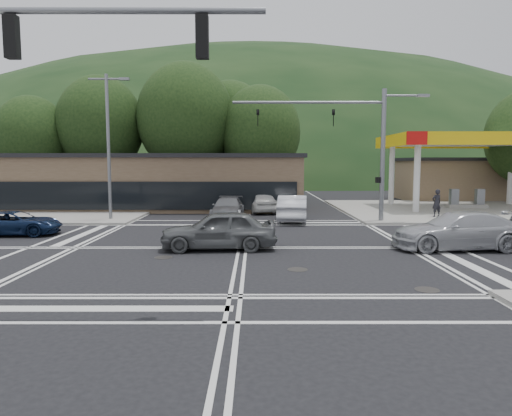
{
  "coord_description": "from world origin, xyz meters",
  "views": [
    {
      "loc": [
        0.56,
        -19.3,
        3.65
      ],
      "look_at": [
        0.58,
        3.2,
        1.4
      ],
      "focal_mm": 32.0,
      "sensor_mm": 36.0,
      "label": 1
    }
  ],
  "objects_px": {
    "car_blue_west": "(16,223)",
    "car_grey_center": "(219,230)",
    "car_silver_east": "(458,231)",
    "car_northbound": "(228,208)",
    "pedestrian": "(437,203)",
    "car_queue_b": "(261,202)",
    "car_queue_a": "(293,208)"
  },
  "relations": [
    {
      "from": "car_queue_b",
      "to": "car_northbound",
      "type": "relative_size",
      "value": 0.94
    },
    {
      "from": "car_blue_west",
      "to": "car_grey_center",
      "type": "height_order",
      "value": "car_grey_center"
    },
    {
      "from": "car_silver_east",
      "to": "car_queue_a",
      "type": "bearing_deg",
      "value": -148.23
    },
    {
      "from": "car_blue_west",
      "to": "pedestrian",
      "type": "bearing_deg",
      "value": -78.05
    },
    {
      "from": "car_grey_center",
      "to": "car_northbound",
      "type": "bearing_deg",
      "value": 177.66
    },
    {
      "from": "car_queue_a",
      "to": "car_queue_b",
      "type": "height_order",
      "value": "car_queue_a"
    },
    {
      "from": "car_silver_east",
      "to": "car_queue_b",
      "type": "distance_m",
      "value": 16.44
    },
    {
      "from": "car_grey_center",
      "to": "car_queue_a",
      "type": "distance_m",
      "value": 10.07
    },
    {
      "from": "car_northbound",
      "to": "car_grey_center",
      "type": "bearing_deg",
      "value": -86.46
    },
    {
      "from": "car_silver_east",
      "to": "car_queue_b",
      "type": "bearing_deg",
      "value": -152.51
    },
    {
      "from": "car_grey_center",
      "to": "car_northbound",
      "type": "relative_size",
      "value": 1.01
    },
    {
      "from": "car_blue_west",
      "to": "car_queue_a",
      "type": "bearing_deg",
      "value": -72.57
    },
    {
      "from": "car_blue_west",
      "to": "pedestrian",
      "type": "xyz_separation_m",
      "value": [
        23.83,
        6.65,
        0.43
      ]
    },
    {
      "from": "car_grey_center",
      "to": "pedestrian",
      "type": "distance_m",
      "value": 16.89
    },
    {
      "from": "car_silver_east",
      "to": "car_queue_b",
      "type": "xyz_separation_m",
      "value": [
        -8.11,
        14.3,
        -0.03
      ]
    },
    {
      "from": "car_northbound",
      "to": "pedestrian",
      "type": "distance_m",
      "value": 13.56
    },
    {
      "from": "car_blue_west",
      "to": "car_silver_east",
      "type": "xyz_separation_m",
      "value": [
        20.63,
        -3.76,
        0.19
      ]
    },
    {
      "from": "car_blue_west",
      "to": "car_silver_east",
      "type": "bearing_deg",
      "value": -103.95
    },
    {
      "from": "car_blue_west",
      "to": "car_queue_b",
      "type": "xyz_separation_m",
      "value": [
        12.52,
        10.54,
        0.16
      ]
    },
    {
      "from": "car_northbound",
      "to": "pedestrian",
      "type": "height_order",
      "value": "pedestrian"
    },
    {
      "from": "car_silver_east",
      "to": "car_northbound",
      "type": "xyz_separation_m",
      "value": [
        -10.35,
        10.53,
        -0.1
      ]
    },
    {
      "from": "car_grey_center",
      "to": "car_queue_a",
      "type": "xyz_separation_m",
      "value": [
        3.86,
        9.3,
        -0.01
      ]
    },
    {
      "from": "car_northbound",
      "to": "pedestrian",
      "type": "xyz_separation_m",
      "value": [
        13.55,
        -0.12,
        0.34
      ]
    },
    {
      "from": "car_blue_west",
      "to": "car_northbound",
      "type": "distance_m",
      "value": 12.31
    },
    {
      "from": "car_silver_east",
      "to": "car_queue_b",
      "type": "height_order",
      "value": "car_silver_east"
    },
    {
      "from": "car_queue_a",
      "to": "pedestrian",
      "type": "height_order",
      "value": "pedestrian"
    },
    {
      "from": "car_northbound",
      "to": "pedestrian",
      "type": "relative_size",
      "value": 2.71
    },
    {
      "from": "car_queue_a",
      "to": "car_blue_west",
      "type": "bearing_deg",
      "value": 27.17
    },
    {
      "from": "car_grey_center",
      "to": "car_queue_a",
      "type": "height_order",
      "value": "car_grey_center"
    },
    {
      "from": "car_queue_b",
      "to": "pedestrian",
      "type": "height_order",
      "value": "pedestrian"
    },
    {
      "from": "car_silver_east",
      "to": "pedestrian",
      "type": "height_order",
      "value": "pedestrian"
    },
    {
      "from": "pedestrian",
      "to": "car_queue_b",
      "type": "bearing_deg",
      "value": -35.9
    }
  ]
}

